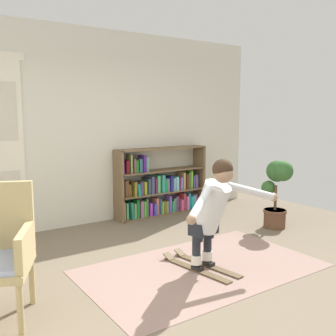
% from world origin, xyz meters
% --- Properties ---
extents(ground_plane, '(7.20, 7.20, 0.00)m').
position_xyz_m(ground_plane, '(0.00, 0.00, 0.00)').
color(ground_plane, '#6F614E').
extents(back_wall, '(6.00, 0.10, 2.90)m').
position_xyz_m(back_wall, '(0.00, 2.60, 1.45)').
color(back_wall, beige).
rests_on(back_wall, ground).
extents(rug, '(2.55, 1.53, 0.01)m').
position_xyz_m(rug, '(0.20, 0.23, 0.00)').
color(rug, gray).
rests_on(rug, ground).
extents(bookshelf, '(1.62, 0.30, 1.11)m').
position_xyz_m(bookshelf, '(1.04, 2.39, 0.45)').
color(bookshelf, brown).
rests_on(bookshelf, ground).
extents(potted_plant, '(0.38, 0.45, 0.99)m').
position_xyz_m(potted_plant, '(2.08, 0.81, 0.59)').
color(potted_plant, brown).
rests_on(potted_plant, ground).
extents(skis_pair, '(0.41, 0.97, 0.07)m').
position_xyz_m(skis_pair, '(0.20, 0.26, 0.02)').
color(skis_pair, brown).
rests_on(skis_pair, rug).
extents(person_skier, '(1.39, 0.73, 1.14)m').
position_xyz_m(person_skier, '(0.23, 0.09, 0.72)').
color(person_skier, white).
rests_on(person_skier, skis_pair).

